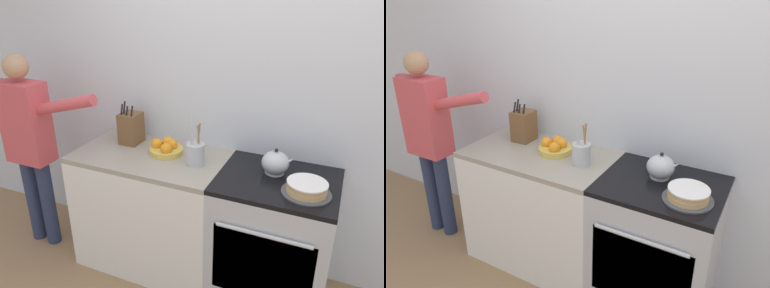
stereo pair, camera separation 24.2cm
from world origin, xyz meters
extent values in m
cube|color=silver|center=(0.00, 0.64, 1.30)|extent=(8.00, 0.04, 2.60)
cube|color=white|center=(-0.64, 0.31, 0.44)|extent=(1.06, 0.62, 0.88)
cube|color=#9E9384|center=(-0.64, 0.31, 0.90)|extent=(1.06, 0.62, 0.03)
cube|color=#B7BABF|center=(0.27, 0.31, 0.44)|extent=(0.74, 0.62, 0.88)
cube|color=black|center=(0.27, 0.01, 0.46)|extent=(0.61, 0.01, 0.49)
cylinder|color=#B7BABF|center=(0.27, -0.02, 0.72)|extent=(0.55, 0.02, 0.02)
cube|color=black|center=(0.27, 0.31, 0.90)|extent=(0.74, 0.62, 0.03)
cylinder|color=#4C4C51|center=(0.45, 0.20, 0.92)|extent=(0.28, 0.28, 0.01)
cylinder|color=tan|center=(0.45, 0.20, 0.94)|extent=(0.23, 0.23, 0.03)
cylinder|color=tan|center=(0.45, 0.20, 0.97)|extent=(0.22, 0.22, 0.03)
cylinder|color=white|center=(0.45, 0.20, 0.98)|extent=(0.23, 0.23, 0.01)
cylinder|color=#B7BABF|center=(0.23, 0.38, 0.92)|extent=(0.12, 0.12, 0.01)
ellipsoid|color=#B7BABF|center=(0.23, 0.38, 0.99)|extent=(0.17, 0.17, 0.15)
cone|color=#B7BABF|center=(0.31, 0.38, 1.01)|extent=(0.08, 0.04, 0.08)
sphere|color=black|center=(0.23, 0.38, 1.07)|extent=(0.02, 0.02, 0.02)
cube|color=brown|center=(-0.87, 0.44, 1.03)|extent=(0.14, 0.16, 0.23)
cylinder|color=black|center=(-0.91, 0.40, 1.18)|extent=(0.01, 0.04, 0.08)
cylinder|color=black|center=(-0.87, 0.40, 1.18)|extent=(0.01, 0.03, 0.07)
cylinder|color=black|center=(-0.82, 0.40, 1.18)|extent=(0.01, 0.04, 0.07)
cylinder|color=black|center=(-0.91, 0.44, 1.19)|extent=(0.01, 0.04, 0.09)
cylinder|color=#B7BABF|center=(-0.29, 0.30, 0.99)|extent=(0.12, 0.12, 0.15)
cylinder|color=#A37A51|center=(-0.26, 0.30, 1.09)|extent=(0.01, 0.06, 0.24)
cylinder|color=#A37A51|center=(-0.27, 0.32, 1.08)|extent=(0.04, 0.03, 0.24)
cylinder|color=#B7BABF|center=(-0.29, 0.28, 1.08)|extent=(0.05, 0.02, 0.23)
cylinder|color=#B7BABF|center=(-0.31, 0.29, 1.11)|extent=(0.02, 0.04, 0.29)
cylinder|color=gold|center=(-0.54, 0.37, 0.93)|extent=(0.24, 0.24, 0.04)
sphere|color=orange|center=(-0.51, 0.32, 0.97)|extent=(0.08, 0.08, 0.08)
sphere|color=orange|center=(-0.51, 0.40, 0.97)|extent=(0.08, 0.08, 0.08)
sphere|color=orange|center=(-0.61, 0.37, 0.97)|extent=(0.08, 0.08, 0.08)
sphere|color=orange|center=(-0.55, 0.42, 0.98)|extent=(0.08, 0.08, 0.08)
cylinder|color=#283351|center=(-1.68, 0.15, 0.38)|extent=(0.11, 0.11, 0.75)
cylinder|color=#283351|center=(-1.52, 0.15, 0.38)|extent=(0.11, 0.11, 0.75)
cube|color=#D14C51|center=(-1.60, 0.15, 1.06)|extent=(0.34, 0.20, 0.62)
cylinder|color=#D14C51|center=(-1.81, 0.15, 1.11)|extent=(0.08, 0.08, 0.53)
cylinder|color=#D14C51|center=(-1.21, 0.15, 1.25)|extent=(0.53, 0.08, 0.21)
sphere|color=tan|center=(-1.60, 0.15, 1.48)|extent=(0.18, 0.18, 0.18)
camera|label=1|loc=(0.59, -1.75, 2.03)|focal=35.00mm
camera|label=2|loc=(0.81, -1.65, 2.03)|focal=35.00mm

